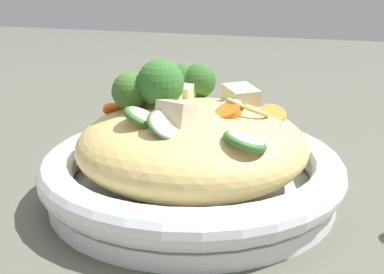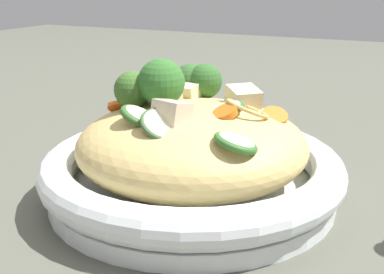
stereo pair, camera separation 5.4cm
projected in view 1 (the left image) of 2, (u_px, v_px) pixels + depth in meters
ground_plane at (192, 197)px, 0.56m from camera, size 3.00×3.00×0.00m
serving_bowl at (192, 174)px, 0.55m from camera, size 0.32×0.32×0.05m
noodle_heap at (192, 145)px, 0.54m from camera, size 0.24×0.24×0.10m
broccoli_florets at (168, 85)px, 0.56m from camera, size 0.13×0.10×0.07m
carrot_coins at (213, 112)px, 0.53m from camera, size 0.08×0.20×0.03m
zucchini_slices at (194, 124)px, 0.48m from camera, size 0.12×0.16×0.03m
chicken_chunks at (194, 101)px, 0.54m from camera, size 0.13×0.12×0.03m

